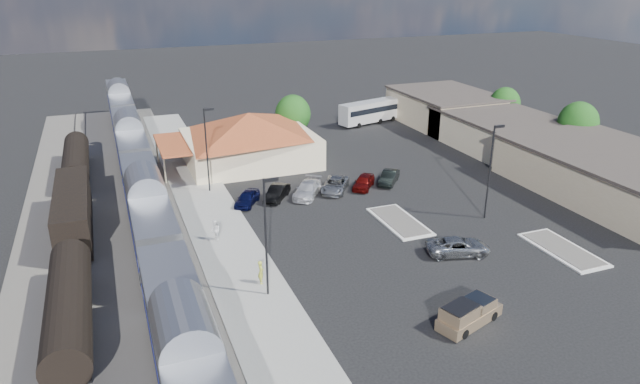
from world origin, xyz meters
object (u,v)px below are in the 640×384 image
object	(u,v)px
coach_bus	(371,111)
suv	(458,246)
pickup_truck	(470,313)
station_depot	(249,138)

from	to	relation	value
coach_bus	suv	bearing A→B (deg)	148.17
suv	coach_bus	bearing A→B (deg)	0.12
pickup_truck	suv	distance (m)	9.97
station_depot	suv	size ratio (longest dim) A/B	3.52
suv	coach_bus	xyz separation A→B (m)	(11.94, 41.41, 1.24)
pickup_truck	coach_bus	bearing A→B (deg)	-37.58
pickup_truck	station_depot	bearing A→B (deg)	-11.39
station_depot	coach_bus	xyz separation A→B (m)	(21.93, 12.00, -1.17)
station_depot	suv	xyz separation A→B (m)	(9.99, -29.41, -2.41)
station_depot	pickup_truck	size ratio (longest dim) A/B	3.50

